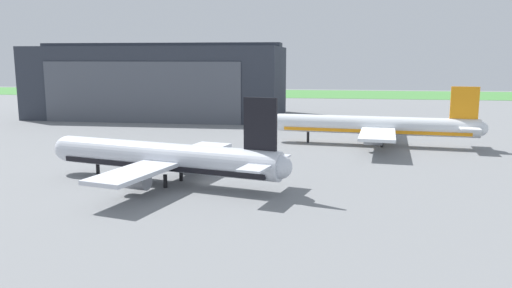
{
  "coord_description": "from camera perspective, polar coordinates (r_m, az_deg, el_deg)",
  "views": [
    {
      "loc": [
        17.57,
        -69.27,
        18.03
      ],
      "look_at": [
        5.24,
        14.59,
        3.43
      ],
      "focal_mm": 35.43,
      "sensor_mm": 36.0,
      "label": 1
    }
  ],
  "objects": [
    {
      "name": "maintenance_hangar",
      "position": [
        159.66,
        -10.63,
        6.97
      ],
      "size": [
        73.99,
        36.12,
        22.28
      ],
      "color": "#2D333D",
      "rests_on": "ground_plane"
    },
    {
      "name": "grass_field_strip",
      "position": [
        254.63,
        4.41,
        5.7
      ],
      "size": [
        440.0,
        56.0,
        0.08
      ],
      "primitive_type": "cube",
      "color": "#488840",
      "rests_on": "ground_plane"
    },
    {
      "name": "airliner_near_left",
      "position": [
        73.79,
        -10.37,
        -1.56
      ],
      "size": [
        37.91,
        30.94,
        12.88
      ],
      "color": "silver",
      "rests_on": "ground_plane"
    },
    {
      "name": "airliner_far_right",
      "position": [
        106.86,
        13.29,
        1.99
      ],
      "size": [
        43.52,
        35.29,
        12.38
      ],
      "color": "silver",
      "rests_on": "ground_plane"
    },
    {
      "name": "ground_plane",
      "position": [
        73.7,
        -5.7,
        -4.44
      ],
      "size": [
        440.0,
        440.0,
        0.0
      ],
      "primitive_type": "plane",
      "color": "slate"
    }
  ]
}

